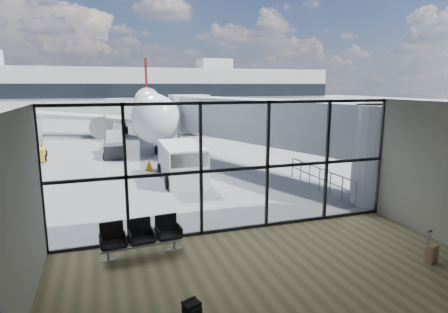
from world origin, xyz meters
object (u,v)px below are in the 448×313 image
seating_row (141,235)px  suitcase (432,254)px  belt_loader (114,149)px  mobile_stairs (31,151)px  airliner (150,108)px  backpack (192,313)px  service_van (182,162)px

seating_row → suitcase: 8.46m
belt_loader → mobile_stairs: bearing=175.6°
seating_row → suitcase: bearing=-27.6°
suitcase → belt_loader: bearing=92.7°
airliner → belt_loader: (-4.22, -13.01, -2.08)m
seating_row → mobile_stairs: (-5.53, 17.08, -0.00)m
seating_row → belt_loader: 16.33m
airliner → belt_loader: airliner is taller
mobile_stairs → belt_loader: bearing=-13.5°
seating_row → backpack: bearing=-85.1°
suitcase → service_van: (-4.78, 11.47, 0.71)m
airliner → belt_loader: bearing=-102.3°
airliner → belt_loader: 13.83m
backpack → airliner: size_ratio=0.02×
seating_row → suitcase: size_ratio=2.56×
suitcase → belt_loader: size_ratio=0.25×
belt_loader → mobile_stairs: mobile_stairs is taller
seating_row → service_van: service_van is taller
backpack → service_van: (2.35, 12.04, 0.73)m
airliner → service_van: airliner is taller
suitcase → airliner: (-3.71, 32.60, 2.36)m
backpack → suitcase: (7.14, 0.57, 0.02)m
belt_loader → mobile_stairs: (-5.40, 0.76, 0.02)m
service_van → mobile_stairs: (-8.55, 8.88, -0.41)m
seating_row → suitcase: (7.80, -3.26, -0.31)m
belt_loader → mobile_stairs: size_ratio=1.04×
backpack → belt_loader: belt_loader is taller
service_van → backpack: bearing=-99.6°
backpack → mobile_stairs: bearing=84.6°
seating_row → backpack: size_ratio=4.43×
belt_loader → suitcase: bearing=-64.4°
backpack → suitcase: size_ratio=0.58×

